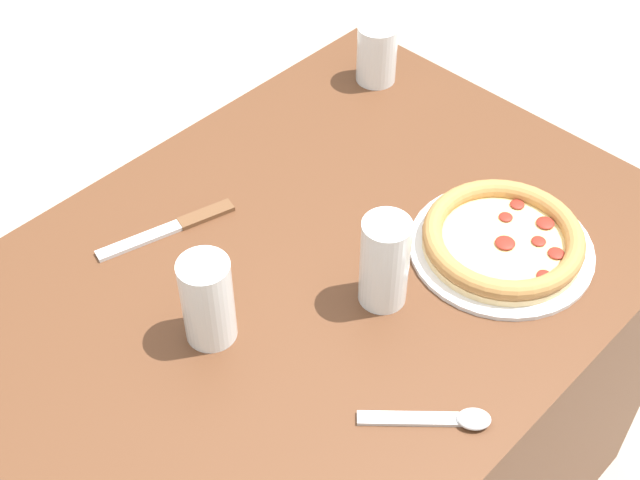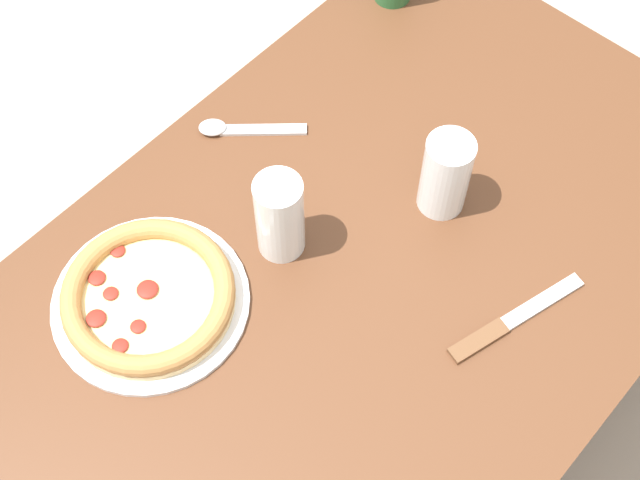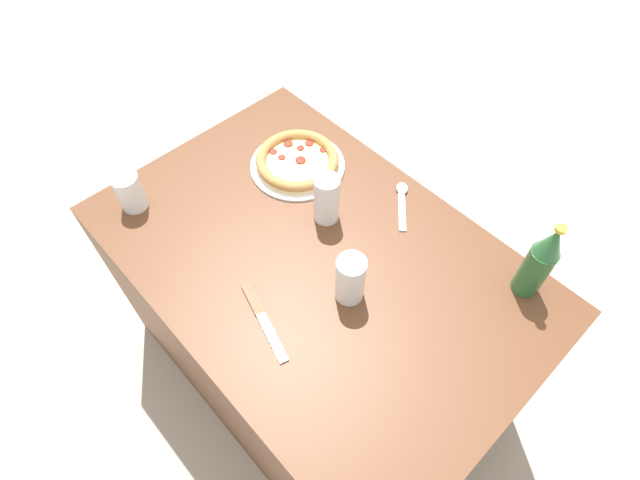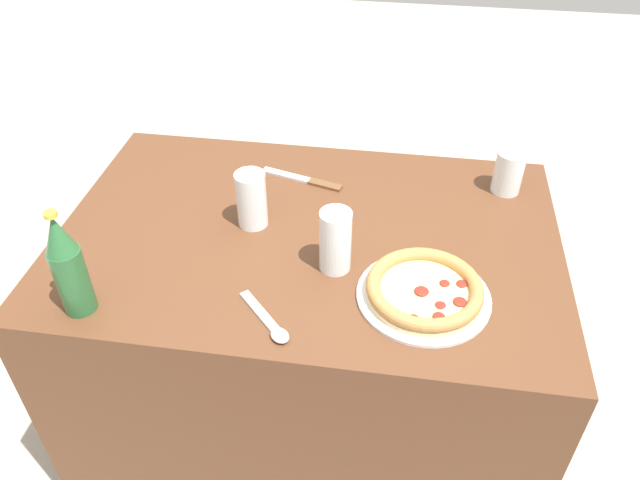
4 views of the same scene
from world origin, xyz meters
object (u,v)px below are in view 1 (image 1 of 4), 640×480
object	(u,v)px
glass_cola	(208,304)
glass_red_wine	(377,55)
pizza_margherita	(503,241)
knife	(173,228)
spoon	(449,418)
glass_lemonade	(384,266)

from	to	relation	value
glass_cola	glass_red_wine	bearing A→B (deg)	20.98
pizza_margherita	glass_red_wine	world-z (taller)	glass_red_wine
pizza_margherita	glass_red_wine	distance (m)	0.49
knife	spoon	distance (m)	0.54
knife	spoon	world-z (taller)	spoon
spoon	glass_red_wine	bearing A→B (deg)	48.69
glass_lemonade	spoon	distance (m)	0.24
glass_lemonade	spoon	world-z (taller)	glass_lemonade
glass_cola	spoon	size ratio (longest dim) A/B	0.97
glass_red_wine	knife	size ratio (longest dim) A/B	0.50
glass_cola	glass_red_wine	world-z (taller)	glass_cola
glass_cola	glass_red_wine	distance (m)	0.67
knife	glass_red_wine	bearing A→B (deg)	3.92
pizza_margherita	spoon	world-z (taller)	pizza_margherita
glass_cola	knife	bearing A→B (deg)	64.77
pizza_margherita	glass_lemonade	distance (m)	0.22
glass_lemonade	knife	size ratio (longest dim) A/B	0.66
glass_lemonade	knife	bearing A→B (deg)	110.47
glass_red_wine	pizza_margherita	bearing A→B (deg)	-114.76
glass_cola	glass_lemonade	world-z (taller)	glass_lemonade
pizza_margherita	spoon	distance (m)	0.33
glass_cola	glass_lemonade	xyz separation A→B (m)	(0.22, -0.13, 0.00)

